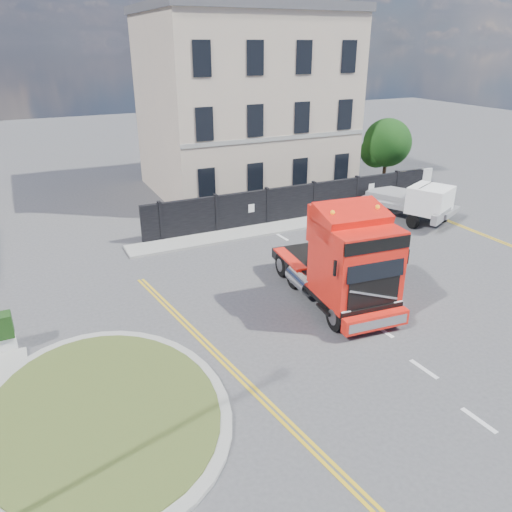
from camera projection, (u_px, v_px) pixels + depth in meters
ground at (278, 311)px, 18.89m from camera, size 120.00×120.00×0.00m
traffic_island at (103, 412)px, 13.60m from camera, size 6.80×6.80×0.17m
hoarding_fence at (306, 201)px, 28.55m from camera, size 18.80×0.25×2.00m
georgian_building at (243, 102)px, 32.68m from camera, size 12.30×10.30×12.80m
tree at (385, 145)px, 33.41m from camera, size 3.20×3.20×4.80m
pavement_far at (306, 223)px, 27.96m from camera, size 20.00×1.60×0.12m
truck at (346, 264)px, 18.55m from camera, size 3.04×6.84×3.98m
flatbed_pickup at (421, 202)px, 27.80m from camera, size 4.16×5.81×2.19m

